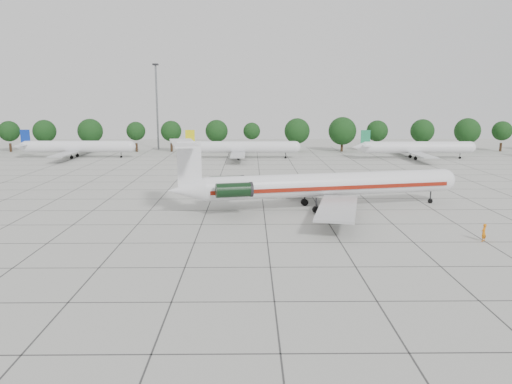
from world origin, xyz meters
TOP-DOWN VIEW (x-y plane):
  - ground at (0.00, 0.00)m, footprint 260.00×260.00m
  - apron_joints at (0.00, 15.00)m, footprint 170.00×170.00m
  - main_airliner at (7.21, 8.61)m, footprint 41.97×32.62m
  - ground_crew at (23.81, -7.69)m, footprint 0.87×0.83m
  - bg_airliner_b at (-47.20, 70.09)m, footprint 28.24×27.20m
  - bg_airliner_c at (-4.16, 68.17)m, footprint 28.24×27.20m
  - bg_airliner_d at (40.81, 67.03)m, footprint 28.24×27.20m
  - tree_line at (-11.68, 85.00)m, footprint 249.86×8.44m
  - floodlight_mast at (-30.00, 92.00)m, footprint 1.60×1.60m

SIDE VIEW (x-z plane):
  - ground at x=0.00m, z-range 0.00..0.00m
  - apron_joints at x=0.00m, z-range 0.00..0.02m
  - ground_crew at x=23.81m, z-range 0.00..2.00m
  - bg_airliner_b at x=-47.20m, z-range -0.79..6.61m
  - bg_airliner_c at x=-4.16m, z-range -0.79..6.61m
  - bg_airliner_d at x=40.81m, z-range -0.79..6.61m
  - main_airliner at x=7.21m, z-range -1.46..8.48m
  - tree_line at x=-11.68m, z-range 0.87..11.09m
  - floodlight_mast at x=-30.00m, z-range 1.56..27.01m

